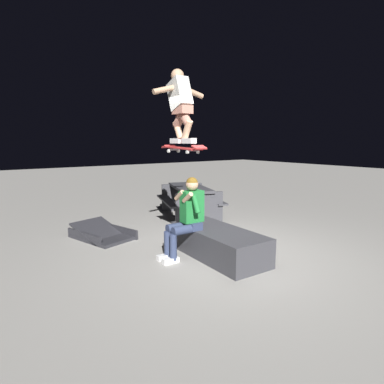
% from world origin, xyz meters
% --- Properties ---
extents(ground_plane, '(40.00, 40.00, 0.00)m').
position_xyz_m(ground_plane, '(0.00, 0.00, 0.00)').
color(ground_plane, gray).
extents(ledge_box_main, '(1.74, 0.82, 0.45)m').
position_xyz_m(ledge_box_main, '(0.04, 0.18, 0.22)').
color(ledge_box_main, '#38383D').
rests_on(ledge_box_main, ground).
extents(person_sitting_on_ledge, '(0.59, 0.76, 1.28)m').
position_xyz_m(person_sitting_on_ledge, '(0.33, 0.60, 0.70)').
color(person_sitting_on_ledge, '#2D3856').
rests_on(person_sitting_on_ledge, ground).
extents(skateboard, '(1.03, 0.24, 0.13)m').
position_xyz_m(skateboard, '(0.40, 0.62, 1.73)').
color(skateboard, '#B72D2D').
extents(skater_airborne, '(0.62, 0.89, 1.12)m').
position_xyz_m(skater_airborne, '(0.46, 0.62, 2.42)').
color(skater_airborne, white).
extents(kicker_ramp, '(1.28, 1.03, 0.38)m').
position_xyz_m(kicker_ramp, '(2.08, 1.35, 0.06)').
color(kicker_ramp, '#28282D').
rests_on(kicker_ramp, ground).
extents(picnic_table_back, '(2.05, 1.83, 0.75)m').
position_xyz_m(picnic_table_back, '(2.58, -1.05, 0.50)').
color(picnic_table_back, '#38383D').
rests_on(picnic_table_back, ground).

